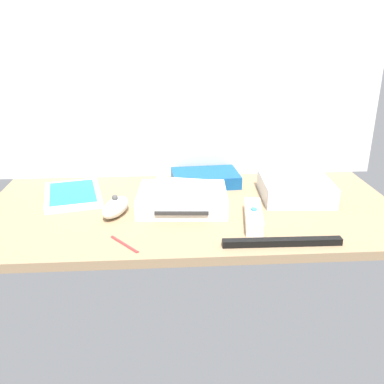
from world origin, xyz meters
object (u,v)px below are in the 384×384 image
(game_case, at_px, (73,195))
(network_router, at_px, (205,178))
(stylus_pen, at_px, (124,243))
(game_console, at_px, (182,199))
(sensor_bar, at_px, (282,242))
(remote_classic_pad, at_px, (182,188))
(remote_nunchuk, at_px, (116,207))
(mini_computer, at_px, (295,188))
(remote_wand, at_px, (253,216))

(game_case, xyz_separation_m, network_router, (0.35, 0.08, 0.01))
(network_router, bearing_deg, stylus_pen, -123.91)
(game_console, height_order, sensor_bar, game_console)
(game_case, bearing_deg, network_router, -0.57)
(game_console, bearing_deg, remote_classic_pad, -82.41)
(remote_classic_pad, bearing_deg, sensor_bar, -31.70)
(stylus_pen, bearing_deg, game_case, 120.07)
(network_router, distance_m, remote_nunchuk, 0.30)
(remote_nunchuk, height_order, remote_classic_pad, remote_classic_pad)
(game_console, distance_m, mini_computer, 0.29)
(game_console, distance_m, sensor_bar, 0.28)
(remote_wand, xyz_separation_m, remote_classic_pad, (-0.15, 0.09, 0.04))
(mini_computer, bearing_deg, remote_nunchuk, -169.80)
(game_console, relative_size, sensor_bar, 0.92)
(remote_nunchuk, bearing_deg, mini_computer, 31.66)
(remote_wand, distance_m, remote_classic_pad, 0.18)
(network_router, height_order, remote_classic_pad, remote_classic_pad)
(game_case, relative_size, stylus_pen, 2.40)
(network_router, relative_size, stylus_pen, 2.09)
(game_case, relative_size, remote_nunchuk, 1.98)
(remote_nunchuk, distance_m, sensor_bar, 0.38)
(remote_wand, relative_size, remote_nunchuk, 1.39)
(remote_wand, bearing_deg, remote_classic_pad, 159.25)
(remote_wand, relative_size, sensor_bar, 0.63)
(remote_wand, bearing_deg, game_case, 166.44)
(remote_classic_pad, height_order, sensor_bar, remote_classic_pad)
(remote_classic_pad, bearing_deg, network_router, 81.52)
(mini_computer, distance_m, remote_classic_pad, 0.30)
(network_router, height_order, stylus_pen, network_router)
(remote_nunchuk, bearing_deg, sensor_bar, -4.50)
(game_case, bearing_deg, mini_computer, -17.00)
(game_console, bearing_deg, sensor_bar, -42.80)
(remote_wand, height_order, remote_classic_pad, remote_classic_pad)
(remote_wand, distance_m, sensor_bar, 0.12)
(remote_nunchuk, relative_size, sensor_bar, 0.45)
(mini_computer, bearing_deg, remote_wand, -134.32)
(game_case, height_order, sensor_bar, game_case)
(game_console, xyz_separation_m, sensor_bar, (0.19, -0.20, -0.01))
(game_console, relative_size, stylus_pen, 2.45)
(game_case, xyz_separation_m, sensor_bar, (0.47, -0.29, -0.00))
(mini_computer, bearing_deg, game_case, 176.06)
(mini_computer, height_order, stylus_pen, mini_computer)
(network_router, height_order, sensor_bar, network_router)
(remote_nunchuk, bearing_deg, remote_wand, 10.62)
(mini_computer, distance_m, sensor_bar, 0.27)
(mini_computer, xyz_separation_m, network_router, (-0.22, 0.12, -0.01))
(network_router, bearing_deg, remote_classic_pad, -116.95)
(remote_classic_pad, distance_m, sensor_bar, 0.28)
(game_console, height_order, remote_nunchuk, remote_nunchuk)
(mini_computer, relative_size, remote_nunchuk, 1.65)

